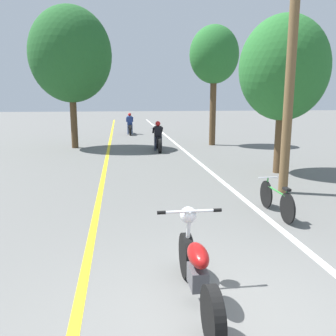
# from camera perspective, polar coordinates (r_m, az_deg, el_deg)

# --- Properties ---
(ground_plane) EXTENTS (120.00, 120.00, 0.00)m
(ground_plane) POSITION_cam_1_polar(r_m,az_deg,el_deg) (4.39, 9.67, -23.38)
(ground_plane) COLOR #60605E
(lane_stripe_center) EXTENTS (0.14, 48.00, 0.01)m
(lane_stripe_center) POSITION_cam_1_polar(r_m,az_deg,el_deg) (16.04, -9.65, 2.28)
(lane_stripe_center) COLOR yellow
(lane_stripe_center) RESTS_ON ground
(lane_stripe_edge) EXTENTS (0.14, 48.00, 0.01)m
(lane_stripe_edge) POSITION_cam_1_polar(r_m,az_deg,el_deg) (16.31, 2.95, 2.57)
(lane_stripe_edge) COLOR white
(lane_stripe_edge) RESTS_ON ground
(utility_pole) EXTENTS (1.10, 0.24, 6.47)m
(utility_pole) POSITION_cam_1_polar(r_m,az_deg,el_deg) (9.63, 19.14, 15.72)
(utility_pole) COLOR brown
(utility_pole) RESTS_ON ground
(roadside_tree_right_near) EXTENTS (2.87, 2.58, 5.03)m
(roadside_tree_right_near) POSITION_cam_1_polar(r_m,az_deg,el_deg) (12.25, 18.11, 14.87)
(roadside_tree_right_near) COLOR #513A23
(roadside_tree_right_near) RESTS_ON ground
(roadside_tree_right_far) EXTENTS (2.50, 2.25, 6.01)m
(roadside_tree_right_far) POSITION_cam_1_polar(r_m,az_deg,el_deg) (18.86, 7.41, 17.42)
(roadside_tree_right_far) COLOR #513A23
(roadside_tree_right_far) RESTS_ON ground
(roadside_tree_left) EXTENTS (3.88, 3.50, 6.68)m
(roadside_tree_left) POSITION_cam_1_polar(r_m,az_deg,el_deg) (18.24, -15.37, 17.08)
(roadside_tree_left) COLOR #513A23
(roadside_tree_left) RESTS_ON ground
(motorcycle_foreground) EXTENTS (0.86, 2.05, 1.05)m
(motorcycle_foreground) POSITION_cam_1_polar(r_m,az_deg,el_deg) (4.49, 4.61, -15.79)
(motorcycle_foreground) COLOR black
(motorcycle_foreground) RESTS_ON ground
(motorcycle_rider_lead) EXTENTS (0.50, 2.10, 1.38)m
(motorcycle_rider_lead) POSITION_cam_1_polar(r_m,az_deg,el_deg) (16.73, -1.61, 4.61)
(motorcycle_rider_lead) COLOR black
(motorcycle_rider_lead) RESTS_ON ground
(motorcycle_rider_far) EXTENTS (0.50, 2.12, 1.43)m
(motorcycle_rider_far) POSITION_cam_1_polar(r_m,az_deg,el_deg) (24.26, -6.14, 6.66)
(motorcycle_rider_far) COLOR black
(motorcycle_rider_far) RESTS_ON ground
(bicycle_parked) EXTENTS (0.44, 1.67, 0.73)m
(bicycle_parked) POSITION_cam_1_polar(r_m,az_deg,el_deg) (7.94, 16.98, -4.87)
(bicycle_parked) COLOR black
(bicycle_parked) RESTS_ON ground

